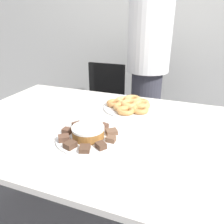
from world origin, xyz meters
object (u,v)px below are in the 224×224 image
Objects in this scene: office_chair_left at (102,110)px; frosted_cake at (88,132)px; plate_donuts at (130,107)px; plate_cake at (88,138)px; napkin at (13,117)px; person_standing at (148,66)px.

frosted_cake is at bearing -70.58° from office_chair_left.
plate_donuts is 0.47m from frosted_cake.
plate_cake and plate_donuts have the same top height.
frosted_cake reaches higher than napkin.
person_standing reaches higher than frosted_cake.
plate_cake is 2.01× the size of frosted_cake.
person_standing is 0.75m from plate_donuts.
plate_donuts is (0.09, 0.46, 0.00)m from plate_cake.
plate_cake is at bearing -6.88° from napkin.
plate_donuts is 1.97× the size of napkin.
office_chair_left is at bearing -164.47° from person_standing.
frosted_cake is 0.91× the size of napkin.
office_chair_left is 4.83× the size of napkin.
person_standing is at bearing 92.94° from plate_donuts.
office_chair_left is 1.07m from napkin.
napkin is (-0.63, -0.39, -0.00)m from plate_donuts.
person_standing reaches higher than office_chair_left.
person_standing is 9.34× the size of napkin.
plate_donuts is 0.75m from napkin.
plate_donuts is at bearing 31.86° from napkin.
person_standing is 1.28m from napkin.
person_standing is 4.74× the size of plate_donuts.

